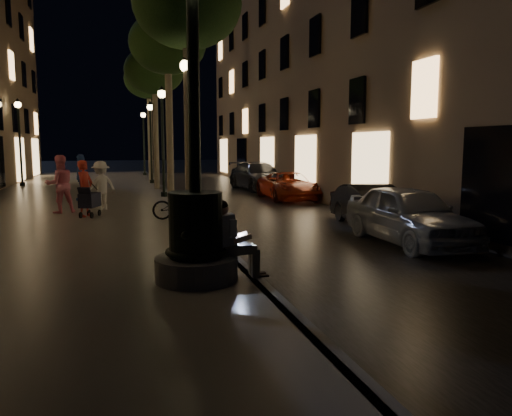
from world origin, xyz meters
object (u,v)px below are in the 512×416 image
object	(u,v)px
lamp_curb_b	(163,127)
car_third	(289,186)
bicycle	(181,205)
car_front	(409,215)
car_second	(373,206)
lamp_left_c	(19,131)
tree_near	(187,6)
lamp_curb_a	(187,118)
pedestrian_pink	(60,184)
seated_man_laptop	(232,237)
stroller	(89,200)
pedestrian_red	(85,188)
fountain_lamppost	(196,221)
lamp_curb_c	(151,132)
pedestrian_blue	(81,177)
pedestrian_white	(101,185)
tree_far	(149,80)
car_rear	(258,176)
tree_third	(154,71)
tree_second	(168,45)

from	to	relation	value
lamp_curb_b	car_third	distance (m)	6.16
car_third	bicycle	size ratio (longest dim) A/B	2.57
car_front	car_third	world-z (taller)	car_front
car_second	lamp_left_c	bearing A→B (deg)	129.94
tree_near	lamp_curb_b	xyz separation A→B (m)	(-0.05, 8.00, -3.00)
lamp_curb_a	lamp_left_c	xyz separation A→B (m)	(-7.10, 16.00, 0.00)
car_second	pedestrian_pink	bearing A→B (deg)	158.44
seated_man_laptop	stroller	world-z (taller)	seated_man_laptop
seated_man_laptop	car_second	xyz separation A→B (m)	(5.59, 5.29, -0.28)
pedestrian_red	fountain_lamppost	bearing A→B (deg)	-135.97
seated_man_laptop	lamp_curb_a	xyz separation A→B (m)	(0.09, 6.00, 2.32)
stroller	pedestrian_red	world-z (taller)	pedestrian_red
lamp_curb_c	pedestrian_blue	size ratio (longest dim) A/B	2.53
car_third	pedestrian_white	size ratio (longest dim) A/B	2.61
tree_far	bicycle	distance (m)	17.96
stroller	car_third	size ratio (longest dim) A/B	0.24
lamp_curb_b	pedestrian_red	size ratio (longest dim) A/B	2.68
lamp_curb_a	stroller	size ratio (longest dim) A/B	4.48
car_front	car_rear	xyz separation A→B (m)	(0.43, 15.45, 0.01)
pedestrian_blue	car_second	bearing A→B (deg)	34.96
tree_third	pedestrian_pink	world-z (taller)	tree_third
tree_third	car_front	world-z (taller)	tree_third
lamp_curb_a	stroller	distance (m)	4.40
fountain_lamppost	pedestrian_pink	distance (m)	10.03
seated_man_laptop	car_front	xyz separation A→B (m)	(5.16, 2.68, -0.17)
car_front	lamp_curb_a	bearing A→B (deg)	147.47
seated_man_laptop	bicycle	size ratio (longest dim) A/B	0.78
tree_far	lamp_left_c	size ratio (longest dim) A/B	1.56
tree_far	pedestrian_pink	xyz separation A→B (m)	(-3.90, -14.47, -5.26)
bicycle	tree_second	bearing A→B (deg)	6.67
pedestrian_blue	pedestrian_white	bearing A→B (deg)	1.82
tree_near	tree_second	bearing A→B (deg)	89.52
lamp_left_c	pedestrian_pink	distance (m)	13.06
pedestrian_pink	tree_third	bearing A→B (deg)	-134.74
tree_near	car_front	xyz separation A→B (m)	(5.02, -3.32, -5.50)
lamp_curb_a	lamp_curb_b	bearing A→B (deg)	90.00
fountain_lamppost	stroller	world-z (taller)	fountain_lamppost
tree_second	pedestrian_pink	distance (m)	6.94
pedestrian_pink	lamp_left_c	bearing A→B (deg)	-95.73
car_second	pedestrian_blue	xyz separation A→B (m)	(-8.88, 7.93, 0.52)
tree_far	lamp_curb_c	size ratio (longest dim) A/B	1.56
tree_far	lamp_curb_a	size ratio (longest dim) A/B	1.56
car_second	pedestrian_blue	bearing A→B (deg)	141.14
fountain_lamppost	car_rear	xyz separation A→B (m)	(6.20, 18.13, -0.46)
lamp_curb_b	stroller	xyz separation A→B (m)	(-2.83, -5.74, -2.50)
lamp_left_c	car_third	bearing A→B (deg)	-35.29
lamp_curb_b	car_third	size ratio (longest dim) A/B	1.07
car_front	car_third	size ratio (longest dim) A/B	0.97
fountain_lamppost	bicycle	xyz separation A→B (m)	(0.60, 6.99, -0.55)
pedestrian_blue	car_front	bearing A→B (deg)	25.48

